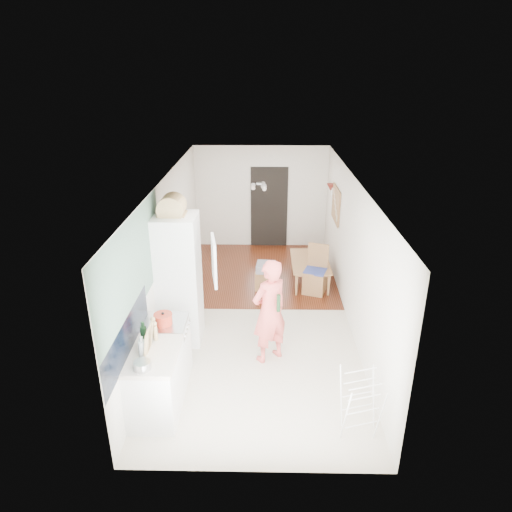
{
  "coord_description": "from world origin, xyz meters",
  "views": [
    {
      "loc": [
        0.08,
        -7.29,
        4.25
      ],
      "look_at": [
        -0.06,
        0.2,
        1.09
      ],
      "focal_mm": 32.0,
      "sensor_mm": 36.0,
      "label": 1
    }
  ],
  "objects_px": {
    "stool": "(264,280)",
    "drying_rack": "(360,405)",
    "person": "(270,303)",
    "dining_table": "(311,273)",
    "dining_chair": "(315,270)"
  },
  "relations": [
    {
      "from": "dining_chair",
      "to": "stool",
      "type": "height_order",
      "value": "dining_chair"
    },
    {
      "from": "dining_table",
      "to": "drying_rack",
      "type": "bearing_deg",
      "value": -177.26
    },
    {
      "from": "person",
      "to": "dining_chair",
      "type": "height_order",
      "value": "person"
    },
    {
      "from": "stool",
      "to": "drying_rack",
      "type": "bearing_deg",
      "value": -73.22
    },
    {
      "from": "stool",
      "to": "drying_rack",
      "type": "relative_size",
      "value": 0.52
    },
    {
      "from": "dining_chair",
      "to": "dining_table",
      "type": "bearing_deg",
      "value": 112.6
    },
    {
      "from": "drying_rack",
      "to": "person",
      "type": "bearing_deg",
      "value": 109.15
    },
    {
      "from": "person",
      "to": "drying_rack",
      "type": "distance_m",
      "value": 1.97
    },
    {
      "from": "dining_table",
      "to": "person",
      "type": "bearing_deg",
      "value": 161.81
    },
    {
      "from": "person",
      "to": "dining_table",
      "type": "xyz_separation_m",
      "value": [
        0.9,
        2.73,
        -0.78
      ]
    },
    {
      "from": "person",
      "to": "dining_table",
      "type": "distance_m",
      "value": 2.97
    },
    {
      "from": "person",
      "to": "drying_rack",
      "type": "xyz_separation_m",
      "value": [
        1.1,
        -1.53,
        -0.57
      ]
    },
    {
      "from": "dining_table",
      "to": "drying_rack",
      "type": "distance_m",
      "value": 4.27
    },
    {
      "from": "person",
      "to": "stool",
      "type": "bearing_deg",
      "value": -124.59
    },
    {
      "from": "person",
      "to": "dining_chair",
      "type": "xyz_separation_m",
      "value": [
        0.93,
        2.24,
        -0.49
      ]
    }
  ]
}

